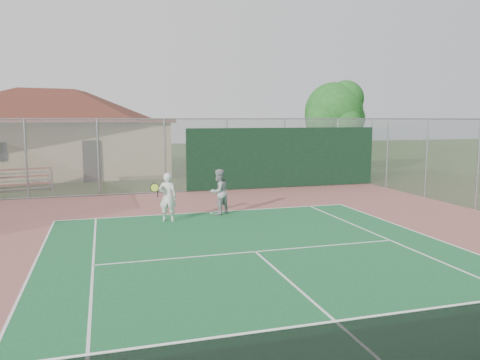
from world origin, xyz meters
name	(u,v)px	position (x,y,z in m)	size (l,w,h in m)	color
tennis_net	(405,346)	(0.00, 0.00, 0.51)	(11.85, 0.08, 1.10)	gray
back_fence	(229,156)	(2.11, 16.98, 1.67)	(20.08, 0.11, 3.53)	gray
side_fence_right	(426,158)	(10.00, 12.50, 1.75)	(0.08, 9.00, 3.50)	gray
clubhouse	(56,124)	(-6.58, 26.54, 3.18)	(14.55, 9.73, 6.27)	tan
bleachers	(22,179)	(-7.69, 20.03, 0.54)	(3.03, 2.13, 1.02)	maroon
tree	(335,114)	(9.80, 20.76, 3.80)	(4.14, 3.93, 5.78)	#3A2815
player_white_front	(168,197)	(-1.73, 10.77, 0.85)	(0.99, 0.70, 1.67)	silver
player_grey_back	(219,192)	(0.23, 11.41, 0.83)	(1.02, 0.97, 1.67)	#A0A2A5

